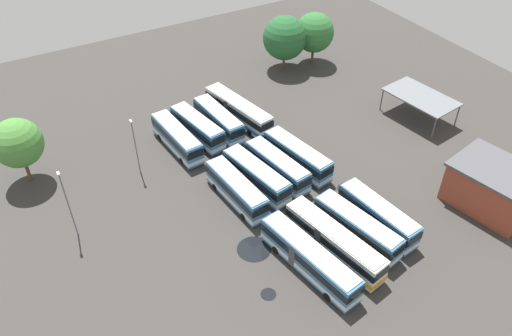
{
  "coord_description": "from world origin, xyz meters",
  "views": [
    {
      "loc": [
        42.41,
        -26.17,
        43.63
      ],
      "look_at": [
        -1.86,
        -0.77,
        1.55
      ],
      "focal_mm": 35.44,
      "sensor_mm": 36.0,
      "label": 1
    }
  ],
  "objects_px": {
    "bus_row1_slot1": "(256,176)",
    "tree_north_edge": "(18,143)",
    "bus_row0_slot0": "(177,138)",
    "maintenance_shelter": "(421,97)",
    "lamp_post_by_building": "(68,202)",
    "bus_row0_slot2": "(219,120)",
    "bus_row1_slot0": "(237,190)",
    "bus_row2_slot2": "(357,228)",
    "tree_west_edge": "(314,32)",
    "bus_row0_slot1": "(198,128)",
    "depot_building": "(493,187)",
    "bus_row1_slot2": "(277,167)",
    "bus_row1_slot3": "(297,156)",
    "bus_row0_slot3": "(238,110)",
    "tree_east_edge": "(285,38)",
    "bus_row2_slot3": "(378,215)",
    "bus_row2_slot1": "(334,241)",
    "lamp_post_mid_lot": "(135,145)",
    "bus_row2_slot0": "(309,258)"
  },
  "relations": [
    {
      "from": "bus_row1_slot1",
      "to": "tree_north_edge",
      "type": "bearing_deg",
      "value": -122.74
    },
    {
      "from": "bus_row0_slot0",
      "to": "maintenance_shelter",
      "type": "bearing_deg",
      "value": 72.77
    },
    {
      "from": "maintenance_shelter",
      "to": "lamp_post_by_building",
      "type": "height_order",
      "value": "lamp_post_by_building"
    },
    {
      "from": "maintenance_shelter",
      "to": "bus_row0_slot2",
      "type": "bearing_deg",
      "value": -113.21
    },
    {
      "from": "bus_row1_slot0",
      "to": "maintenance_shelter",
      "type": "relative_size",
      "value": 0.96
    },
    {
      "from": "bus_row1_slot1",
      "to": "bus_row2_slot2",
      "type": "xyz_separation_m",
      "value": [
        13.57,
        5.42,
        0.0
      ]
    },
    {
      "from": "tree_west_edge",
      "to": "bus_row0_slot0",
      "type": "bearing_deg",
      "value": -69.05
    },
    {
      "from": "bus_row0_slot1",
      "to": "lamp_post_by_building",
      "type": "relative_size",
      "value": 1.12
    },
    {
      "from": "maintenance_shelter",
      "to": "depot_building",
      "type": "bearing_deg",
      "value": -18.1
    },
    {
      "from": "depot_building",
      "to": "tree_west_edge",
      "type": "relative_size",
      "value": 1.24
    },
    {
      "from": "bus_row1_slot2",
      "to": "bus_row1_slot3",
      "type": "height_order",
      "value": "same"
    },
    {
      "from": "bus_row0_slot3",
      "to": "tree_east_edge",
      "type": "xyz_separation_m",
      "value": [
        -10.72,
        14.96,
        3.88
      ]
    },
    {
      "from": "tree_east_edge",
      "to": "bus_row0_slot0",
      "type": "bearing_deg",
      "value": -63.67
    },
    {
      "from": "bus_row0_slot1",
      "to": "bus_row0_slot0",
      "type": "bearing_deg",
      "value": -75.89
    },
    {
      "from": "bus_row1_slot0",
      "to": "bus_row2_slot3",
      "type": "bearing_deg",
      "value": 45.16
    },
    {
      "from": "bus_row0_slot0",
      "to": "depot_building",
      "type": "distance_m",
      "value": 41.55
    },
    {
      "from": "bus_row0_slot1",
      "to": "bus_row0_slot2",
      "type": "relative_size",
      "value": 1.0
    },
    {
      "from": "bus_row0_slot0",
      "to": "bus_row2_slot3",
      "type": "height_order",
      "value": "same"
    },
    {
      "from": "bus_row0_slot0",
      "to": "bus_row1_slot3",
      "type": "relative_size",
      "value": 0.98
    },
    {
      "from": "bus_row2_slot1",
      "to": "tree_east_edge",
      "type": "height_order",
      "value": "tree_east_edge"
    },
    {
      "from": "bus_row0_slot0",
      "to": "bus_row2_slot3",
      "type": "bearing_deg",
      "value": 29.08
    },
    {
      "from": "bus_row2_slot2",
      "to": "lamp_post_mid_lot",
      "type": "xyz_separation_m",
      "value": [
        -23.91,
        -17.46,
        2.74
      ]
    },
    {
      "from": "bus_row2_slot0",
      "to": "maintenance_shelter",
      "type": "distance_m",
      "value": 35.48
    },
    {
      "from": "bus_row0_slot1",
      "to": "bus_row1_slot0",
      "type": "relative_size",
      "value": 0.98
    },
    {
      "from": "bus_row0_slot1",
      "to": "bus_row2_slot2",
      "type": "distance_m",
      "value": 28.11
    },
    {
      "from": "bus_row2_slot2",
      "to": "lamp_post_mid_lot",
      "type": "height_order",
      "value": "lamp_post_mid_lot"
    },
    {
      "from": "lamp_post_mid_lot",
      "to": "bus_row2_slot1",
      "type": "bearing_deg",
      "value": 29.97
    },
    {
      "from": "tree_west_edge",
      "to": "bus_row0_slot1",
      "type": "bearing_deg",
      "value": -68.21
    },
    {
      "from": "bus_row0_slot1",
      "to": "bus_row2_slot2",
      "type": "height_order",
      "value": "same"
    },
    {
      "from": "bus_row0_slot3",
      "to": "tree_north_edge",
      "type": "height_order",
      "value": "tree_north_edge"
    },
    {
      "from": "bus_row2_slot1",
      "to": "depot_building",
      "type": "height_order",
      "value": "depot_building"
    },
    {
      "from": "bus_row1_slot0",
      "to": "bus_row2_slot2",
      "type": "bearing_deg",
      "value": 35.22
    },
    {
      "from": "bus_row0_slot0",
      "to": "lamp_post_mid_lot",
      "type": "relative_size",
      "value": 1.31
    },
    {
      "from": "bus_row1_slot3",
      "to": "bus_row1_slot0",
      "type": "bearing_deg",
      "value": -79.51
    },
    {
      "from": "bus_row0_slot0",
      "to": "bus_row0_slot3",
      "type": "bearing_deg",
      "value": 100.65
    },
    {
      "from": "depot_building",
      "to": "lamp_post_mid_lot",
      "type": "bearing_deg",
      "value": -127.72
    },
    {
      "from": "bus_row2_slot3",
      "to": "tree_north_edge",
      "type": "distance_m",
      "value": 45.06
    },
    {
      "from": "maintenance_shelter",
      "to": "tree_north_edge",
      "type": "relative_size",
      "value": 1.22
    },
    {
      "from": "bus_row2_slot3",
      "to": "bus_row1_slot3",
      "type": "bearing_deg",
      "value": -172.0
    },
    {
      "from": "bus_row0_slot3",
      "to": "bus_row1_slot0",
      "type": "bearing_deg",
      "value": -28.88
    },
    {
      "from": "bus_row1_slot0",
      "to": "tree_north_edge",
      "type": "relative_size",
      "value": 1.18
    },
    {
      "from": "bus_row1_slot0",
      "to": "bus_row1_slot3",
      "type": "xyz_separation_m",
      "value": [
        -1.9,
        10.26,
        0.0
      ]
    },
    {
      "from": "depot_building",
      "to": "tree_west_edge",
      "type": "xyz_separation_m",
      "value": [
        -41.79,
        2.46,
        2.91
      ]
    },
    {
      "from": "bus_row0_slot1",
      "to": "maintenance_shelter",
      "type": "relative_size",
      "value": 0.94
    },
    {
      "from": "bus_row1_slot0",
      "to": "tree_north_edge",
      "type": "xyz_separation_m",
      "value": [
        -17.19,
        -21.69,
        4.12
      ]
    },
    {
      "from": "depot_building",
      "to": "lamp_post_by_building",
      "type": "height_order",
      "value": "lamp_post_by_building"
    },
    {
      "from": "bus_row1_slot1",
      "to": "bus_row2_slot2",
      "type": "distance_m",
      "value": 14.61
    },
    {
      "from": "bus_row1_slot2",
      "to": "lamp_post_by_building",
      "type": "xyz_separation_m",
      "value": [
        -2.89,
        -25.62,
        3.27
      ]
    },
    {
      "from": "bus_row2_slot2",
      "to": "lamp_post_mid_lot",
      "type": "distance_m",
      "value": 29.73
    },
    {
      "from": "bus_row0_slot3",
      "to": "bus_row1_slot1",
      "type": "relative_size",
      "value": 1.21
    }
  ]
}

